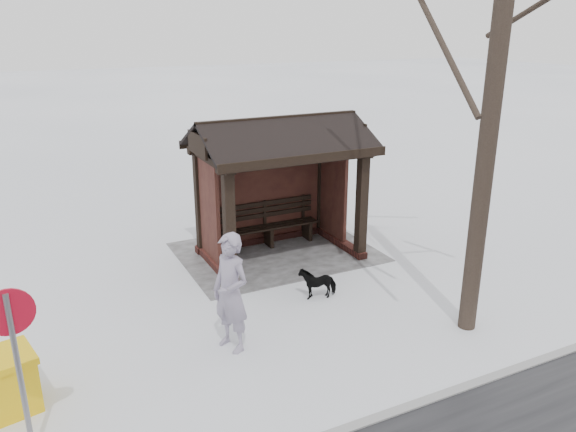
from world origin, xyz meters
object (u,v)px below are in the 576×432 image
object	(u,v)px
dog	(318,282)
road_sign	(13,338)
bus_shelter	(277,159)
pedestrian	(231,293)

from	to	relation	value
dog	road_sign	bearing A→B (deg)	-56.10
bus_shelter	dog	bearing A→B (deg)	84.40
bus_shelter	road_sign	xyz separation A→B (m)	(5.26, 4.36, -0.58)
pedestrian	bus_shelter	bearing A→B (deg)	122.40
bus_shelter	pedestrian	distance (m)	4.12
bus_shelter	pedestrian	size ratio (longest dim) A/B	1.88
bus_shelter	road_sign	size ratio (longest dim) A/B	1.65
pedestrian	road_sign	world-z (taller)	road_sign
dog	bus_shelter	bearing A→B (deg)	-174.43
pedestrian	road_sign	size ratio (longest dim) A/B	0.88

